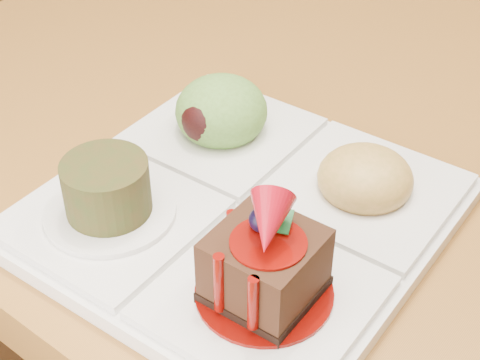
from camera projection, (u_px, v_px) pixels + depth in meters
The scene contains 1 object.
sampler_plate at pixel (241, 194), 0.49m from camera, with size 0.26×0.26×0.10m.
Camera 1 is at (0.15, -1.04, 1.08)m, focal length 55.00 mm.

